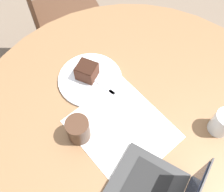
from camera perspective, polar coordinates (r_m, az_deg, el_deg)
The scene contains 9 objects.
ground_plane at distance 1.66m, azimuth 3.09°, elevation -16.62°, with size 12.00×12.00×0.00m, color #6B5B4C.
dining_table at distance 1.06m, azimuth 4.72°, elevation -8.76°, with size 1.25×1.25×0.75m.
chair at distance 1.72m, azimuth -11.99°, elevation 16.70°, with size 0.59×0.59×0.89m.
paper_document at distance 0.94m, azimuth 2.19°, elevation -7.19°, with size 0.42×0.39×0.00m.
plate at distance 1.03m, azimuth -4.77°, elevation 3.64°, with size 0.25×0.25×0.01m.
cake_slice at distance 1.01m, azimuth -5.50°, elevation 5.42°, with size 0.08×0.08×0.06m.
fork at distance 1.01m, azimuth -2.32°, elevation 2.49°, with size 0.17×0.05×0.00m.
coffee_glass at distance 0.89m, azimuth -7.34°, elevation -7.30°, with size 0.08×0.08×0.10m.
water_glass at distance 0.97m, azimuth 22.94°, elevation -5.37°, with size 0.07×0.07×0.10m.
Camera 1 is at (0.11, -0.37, 1.62)m, focal length 42.00 mm.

